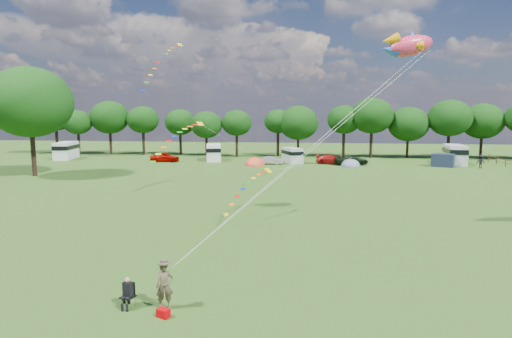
# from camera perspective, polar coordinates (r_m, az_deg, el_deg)

# --- Properties ---
(ground_plane) EXTENTS (180.00, 180.00, 0.00)m
(ground_plane) POSITION_cam_1_polar(r_m,az_deg,el_deg) (22.23, -2.57, -13.03)
(ground_plane) COLOR black
(ground_plane) RESTS_ON ground
(tree_line) EXTENTS (102.98, 10.98, 10.27)m
(tree_line) POSITION_cam_1_polar(r_m,az_deg,el_deg) (75.54, 8.41, 6.38)
(tree_line) COLOR black
(tree_line) RESTS_ON ground
(big_tree) EXTENTS (10.00, 10.00, 13.28)m
(big_tree) POSITION_cam_1_polar(r_m,az_deg,el_deg) (58.96, -27.92, 7.87)
(big_tree) COLOR black
(big_tree) RESTS_ON ground
(car_a) EXTENTS (4.65, 1.90, 1.54)m
(car_a) POSITION_cam_1_polar(r_m,az_deg,el_deg) (69.38, -12.05, 1.58)
(car_a) COLOR #9D0600
(car_a) RESTS_ON ground
(car_b) EXTENTS (3.39, 1.36, 1.18)m
(car_b) POSITION_cam_1_polar(r_m,az_deg,el_deg) (64.61, 2.02, 1.15)
(car_b) COLOR gray
(car_b) RESTS_ON ground
(car_c) EXTENTS (4.99, 2.95, 1.40)m
(car_c) POSITION_cam_1_polar(r_m,az_deg,el_deg) (65.88, 10.13, 1.26)
(car_c) COLOR #9A110E
(car_c) RESTS_ON ground
(car_d) EXTENTS (5.70, 3.94, 1.42)m
(car_d) POSITION_cam_1_polar(r_m,az_deg,el_deg) (65.40, 12.58, 1.16)
(car_d) COLOR black
(car_d) RESTS_ON ground
(campervan_a) EXTENTS (3.47, 6.12, 2.83)m
(campervan_a) POSITION_cam_1_polar(r_m,az_deg,el_deg) (78.91, -23.99, 2.35)
(campervan_a) COLOR silver
(campervan_a) RESTS_ON ground
(campervan_b) EXTENTS (3.44, 5.73, 2.63)m
(campervan_b) POSITION_cam_1_polar(r_m,az_deg,el_deg) (69.96, -5.68, 2.29)
(campervan_b) COLOR white
(campervan_b) RESTS_ON ground
(campervan_c) EXTENTS (3.66, 5.10, 2.30)m
(campervan_c) POSITION_cam_1_polar(r_m,az_deg,el_deg) (66.91, 4.85, 1.90)
(campervan_c) COLOR #B7B6B8
(campervan_c) RESTS_ON ground
(campervan_d) EXTENTS (3.15, 6.20, 2.92)m
(campervan_d) POSITION_cam_1_polar(r_m,az_deg,el_deg) (71.34, 24.97, 1.85)
(campervan_d) COLOR #B6B6B8
(campervan_d) RESTS_ON ground
(tent_orange) EXTENTS (3.02, 3.31, 2.37)m
(tent_orange) POSITION_cam_1_polar(r_m,az_deg,el_deg) (63.37, -0.19, 0.51)
(tent_orange) COLOR #E74226
(tent_orange) RESTS_ON ground
(tent_greyblue) EXTENTS (2.93, 3.21, 2.18)m
(tent_greyblue) POSITION_cam_1_polar(r_m,az_deg,el_deg) (63.44, 12.50, 0.34)
(tent_greyblue) COLOR slate
(tent_greyblue) RESTS_ON ground
(awning_navy) EXTENTS (3.67, 3.39, 1.85)m
(awning_navy) POSITION_cam_1_polar(r_m,az_deg,el_deg) (67.56, 23.68, 1.08)
(awning_navy) COLOR #1A2339
(awning_navy) RESTS_ON ground
(kite_flyer) EXTENTS (0.81, 0.68, 1.90)m
(kite_flyer) POSITION_cam_1_polar(r_m,az_deg,el_deg) (18.03, -12.10, -15.01)
(kite_flyer) COLOR #4D4230
(kite_flyer) RESTS_ON ground
(camp_chair) EXTENTS (0.63, 0.65, 1.27)m
(camp_chair) POSITION_cam_1_polar(r_m,az_deg,el_deg) (18.59, -16.68, -15.09)
(camp_chair) COLOR #99999E
(camp_chair) RESTS_ON ground
(kite_bag) EXTENTS (0.56, 0.48, 0.34)m
(kite_bag) POSITION_cam_1_polar(r_m,az_deg,el_deg) (17.67, -12.25, -18.27)
(kite_bag) COLOR #B60006
(kite_bag) RESTS_ON ground
(fish_kite) EXTENTS (3.83, 2.14, 2.00)m
(fish_kite) POSITION_cam_1_polar(r_m,az_deg,el_deg) (30.38, 19.44, 15.26)
(fish_kite) COLOR #D5294B
(fish_kite) RESTS_ON ground
(streamer_kite_a) EXTENTS (3.30, 5.55, 5.74)m
(streamer_kite_a) POSITION_cam_1_polar(r_m,az_deg,el_deg) (50.44, -12.07, 14.17)
(streamer_kite_a) COLOR #E3E300
(streamer_kite_a) RESTS_ON ground
(streamer_kite_b) EXTENTS (4.34, 4.75, 3.82)m
(streamer_kite_b) POSITION_cam_1_polar(r_m,az_deg,el_deg) (43.18, -9.95, 4.48)
(streamer_kite_b) COLOR #FFB611
(streamer_kite_b) RESTS_ON ground
(streamer_kite_c) EXTENTS (3.04, 4.97, 2.80)m
(streamer_kite_c) POSITION_cam_1_polar(r_m,az_deg,el_deg) (31.67, -0.52, -1.93)
(streamer_kite_c) COLOR yellow
(streamer_kite_c) RESTS_ON ground
(walker_b) EXTENTS (1.32, 0.81, 1.90)m
(walker_b) POSITION_cam_1_polar(r_m,az_deg,el_deg) (67.73, 27.74, 0.89)
(walker_b) COLOR black
(walker_b) RESTS_ON ground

